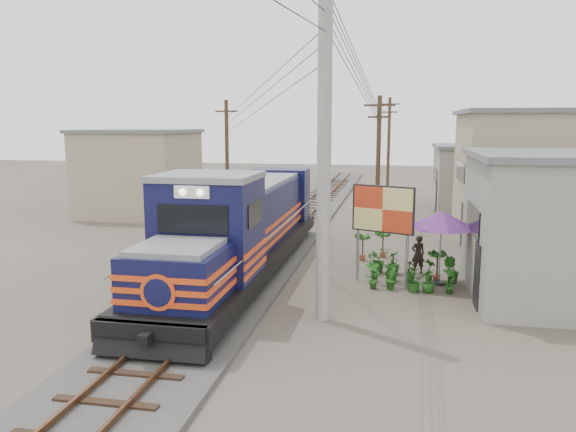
% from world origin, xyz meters
% --- Properties ---
extents(ground, '(120.00, 120.00, 0.00)m').
position_xyz_m(ground, '(0.00, 0.00, 0.00)').
color(ground, '#473F35').
rests_on(ground, ground).
extents(ballast, '(3.60, 70.00, 0.16)m').
position_xyz_m(ballast, '(0.00, 10.00, 0.08)').
color(ballast, '#595651').
rests_on(ballast, ground).
extents(track, '(1.15, 70.00, 0.12)m').
position_xyz_m(track, '(0.00, 10.00, 0.26)').
color(track, '#51331E').
rests_on(track, ground).
extents(locomotive, '(2.96, 16.09, 3.99)m').
position_xyz_m(locomotive, '(0.00, 3.53, 1.74)').
color(locomotive, black).
rests_on(locomotive, ground).
extents(utility_pole_main, '(0.40, 0.40, 10.00)m').
position_xyz_m(utility_pole_main, '(3.50, -0.50, 5.00)').
color(utility_pole_main, '#9E9B93').
rests_on(utility_pole_main, ground).
extents(wooden_pole_mid, '(1.60, 0.24, 7.00)m').
position_xyz_m(wooden_pole_mid, '(4.50, 14.00, 3.68)').
color(wooden_pole_mid, '#4C3826').
rests_on(wooden_pole_mid, ground).
extents(wooden_pole_far, '(1.60, 0.24, 7.50)m').
position_xyz_m(wooden_pole_far, '(4.80, 28.00, 3.93)').
color(wooden_pole_far, '#4C3826').
rests_on(wooden_pole_far, ground).
extents(wooden_pole_left, '(1.60, 0.24, 7.00)m').
position_xyz_m(wooden_pole_left, '(-5.00, 18.00, 3.68)').
color(wooden_pole_left, '#4C3826').
rests_on(wooden_pole_left, ground).
extents(power_lines, '(9.65, 19.00, 3.30)m').
position_xyz_m(power_lines, '(-0.14, 8.49, 7.56)').
color(power_lines, black).
rests_on(power_lines, ground).
extents(shophouse_mid, '(8.40, 7.35, 6.20)m').
position_xyz_m(shophouse_mid, '(12.50, 12.00, 3.11)').
color(shophouse_mid, gray).
rests_on(shophouse_mid, ground).
extents(shophouse_back, '(6.30, 6.30, 4.20)m').
position_xyz_m(shophouse_back, '(11.00, 22.00, 2.11)').
color(shophouse_back, gray).
rests_on(shophouse_back, ground).
extents(shophouse_left, '(6.30, 6.30, 5.20)m').
position_xyz_m(shophouse_left, '(-10.00, 16.00, 2.61)').
color(shophouse_left, gray).
rests_on(shophouse_left, ground).
extents(billboard, '(2.14, 0.93, 3.48)m').
position_xyz_m(billboard, '(5.05, 3.50, 2.57)').
color(billboard, '#99999E').
rests_on(billboard, ground).
extents(market_umbrella, '(2.69, 2.69, 2.61)m').
position_xyz_m(market_umbrella, '(7.05, 3.82, 2.30)').
color(market_umbrella, black).
rests_on(market_umbrella, ground).
extents(vendor, '(0.62, 0.51, 1.45)m').
position_xyz_m(vendor, '(6.36, 5.20, 0.73)').
color(vendor, black).
rests_on(vendor, ground).
extents(plant_nursery, '(3.51, 3.30, 0.99)m').
position_xyz_m(plant_nursery, '(5.75, 3.91, 0.44)').
color(plant_nursery, '#1F5418').
rests_on(plant_nursery, ground).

